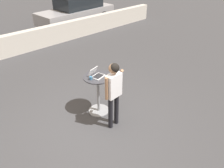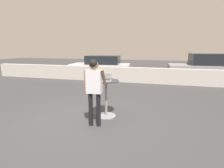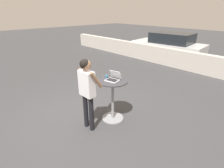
{
  "view_description": "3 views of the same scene",
  "coord_description": "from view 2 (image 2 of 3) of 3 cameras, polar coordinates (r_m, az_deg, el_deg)",
  "views": [
    {
      "loc": [
        -2.51,
        -3.26,
        3.73
      ],
      "look_at": [
        0.69,
        0.13,
        0.9
      ],
      "focal_mm": 35.0,
      "sensor_mm": 36.0,
      "label": 1
    },
    {
      "loc": [
        1.91,
        -4.24,
        1.99
      ],
      "look_at": [
        0.66,
        0.39,
        0.99
      ],
      "focal_mm": 28.0,
      "sensor_mm": 36.0,
      "label": 2
    },
    {
      "loc": [
        3.32,
        -2.23,
        2.65
      ],
      "look_at": [
        0.48,
        0.39,
        1.0
      ],
      "focal_mm": 28.0,
      "sensor_mm": 36.0,
      "label": 3
    }
  ],
  "objects": [
    {
      "name": "laptop",
      "position": [
        4.98,
        -2.02,
        1.76
      ],
      "size": [
        0.37,
        0.38,
        0.21
      ],
      "color": "silver",
      "rests_on": "cafe_table"
    },
    {
      "name": "cafe_table",
      "position": [
        5.06,
        -1.95,
        -3.57
      ],
      "size": [
        0.73,
        0.73,
        1.08
      ],
      "color": "gray",
      "rests_on": "ground_plane"
    },
    {
      "name": "parked_car_near_street",
      "position": [
        12.06,
        29.13,
        4.81
      ],
      "size": [
        4.62,
        2.0,
        1.65
      ],
      "color": "#9E9EA3",
      "rests_on": "ground_plane"
    },
    {
      "name": "parked_car_further_down",
      "position": [
        11.89,
        -3.51,
        5.78
      ],
      "size": [
        4.08,
        2.17,
        1.48
      ],
      "color": "silver",
      "rests_on": "ground_plane"
    },
    {
      "name": "ground_plane",
      "position": [
        5.06,
        -8.55,
        -11.54
      ],
      "size": [
        50.0,
        50.0,
        0.0
      ],
      "primitive_type": "plane",
      "color": "#3D3D3F"
    },
    {
      "name": "coffee_mug",
      "position": [
        5.01,
        -4.4,
        1.75
      ],
      "size": [
        0.1,
        0.07,
        0.08
      ],
      "color": "#336084",
      "rests_on": "cafe_table"
    },
    {
      "name": "pavement_kerb",
      "position": [
        10.32,
        4.3,
        3.08
      ],
      "size": [
        17.82,
        0.35,
        0.87
      ],
      "color": "beige",
      "rests_on": "ground_plane"
    },
    {
      "name": "standing_person",
      "position": [
        4.36,
        -5.88,
        -0.16
      ],
      "size": [
        0.52,
        0.39,
        1.72
      ],
      "color": "black",
      "rests_on": "ground_plane"
    }
  ]
}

